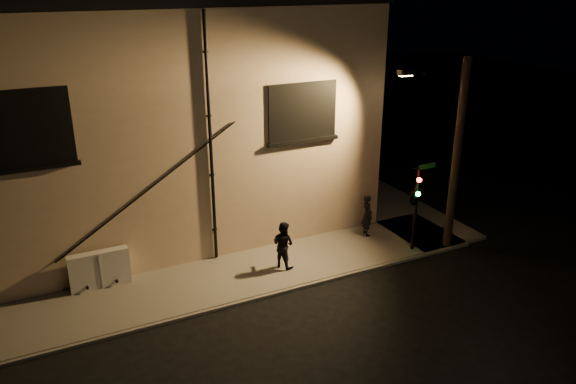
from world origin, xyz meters
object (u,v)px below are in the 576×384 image
utility_cabinet (100,269)px  pedestrian_b (283,244)px  pedestrian_a (367,215)px  streetlamp_pole (453,151)px  traffic_signal (414,196)px

utility_cabinet → pedestrian_b: (5.78, -1.36, 0.21)m
pedestrian_a → streetlamp_pole: bearing=-124.2°
pedestrian_b → streetlamp_pole: 6.72m
pedestrian_a → traffic_signal: (0.61, -1.87, 1.34)m
pedestrian_b → streetlamp_pole: (6.02, -1.12, 2.77)m
utility_cabinet → streetlamp_pole: (11.80, -2.49, 2.98)m
pedestrian_a → pedestrian_b: pedestrian_b is taller
pedestrian_b → traffic_signal: (4.55, -1.02, 1.33)m
streetlamp_pole → pedestrian_b: bearing=169.4°
traffic_signal → utility_cabinet: bearing=167.0°
pedestrian_b → traffic_signal: size_ratio=0.51×
pedestrian_b → streetlamp_pole: size_ratio=0.24×
traffic_signal → pedestrian_b: bearing=167.3°
utility_cabinet → pedestrian_a: pedestrian_a is taller
streetlamp_pole → pedestrian_a: bearing=136.6°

